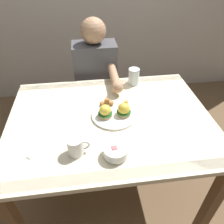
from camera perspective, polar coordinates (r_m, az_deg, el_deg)
ground_plane at (r=1.84m, az=-0.33°, el=-19.32°), size 6.00×6.00×0.00m
dining_table at (r=1.35m, az=-0.42°, el=-4.90°), size 1.20×0.90×0.74m
eggs_benedict_plate at (r=1.27m, az=0.65°, el=-0.04°), size 0.27×0.27×0.09m
fruit_bowl at (r=1.05m, az=0.93°, el=-10.50°), size 0.12×0.12×0.06m
coffee_mug at (r=1.06m, az=-9.56°, el=-8.84°), size 0.11×0.08×0.09m
fork at (r=1.15m, az=-18.77°, el=-9.45°), size 0.12×0.12×0.00m
water_glass_near at (r=1.57m, az=5.77°, el=9.16°), size 0.08×0.08×0.12m
diner_person at (r=1.81m, az=-4.14°, el=8.48°), size 0.34×0.54×1.14m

